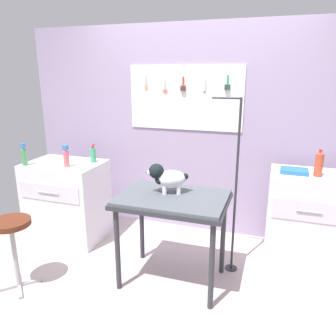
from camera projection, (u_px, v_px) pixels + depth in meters
name	position (u px, v px, depth m)	size (l,w,h in m)	color
ground	(156.00, 291.00, 2.86)	(4.40, 4.00, 0.04)	#BCABA8
rear_wall_panel	(195.00, 131.00, 3.69)	(4.00, 0.11, 2.30)	#9D8CAB
grooming_table	(172.00, 206.00, 2.78)	(0.92, 0.64, 0.80)	#2D2D33
grooming_arm	(234.00, 195.00, 2.94)	(0.30, 0.11, 1.60)	#2D2D33
dog	(167.00, 177.00, 2.79)	(0.35, 0.24, 0.26)	white
counter_left	(67.00, 200.00, 3.65)	(0.80, 0.58, 0.86)	silver
cabinet_right	(305.00, 221.00, 3.09)	(0.68, 0.54, 0.92)	silver
stool	(12.00, 234.00, 2.74)	(0.32, 0.32, 0.63)	#9E9EA3
detangler_spray	(24.00, 156.00, 3.41)	(0.06, 0.06, 0.23)	#499759
pump_bottle_white	(66.00, 158.00, 3.36)	(0.06, 0.06, 0.22)	#CF5F6B
spray_bottle_tall	(93.00, 155.00, 3.54)	(0.06, 0.06, 0.20)	#3AA167
soda_bottle	(319.00, 164.00, 2.87)	(0.07, 0.07, 0.24)	#BC452A
supply_tray	(294.00, 171.00, 2.99)	(0.24, 0.18, 0.04)	blue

